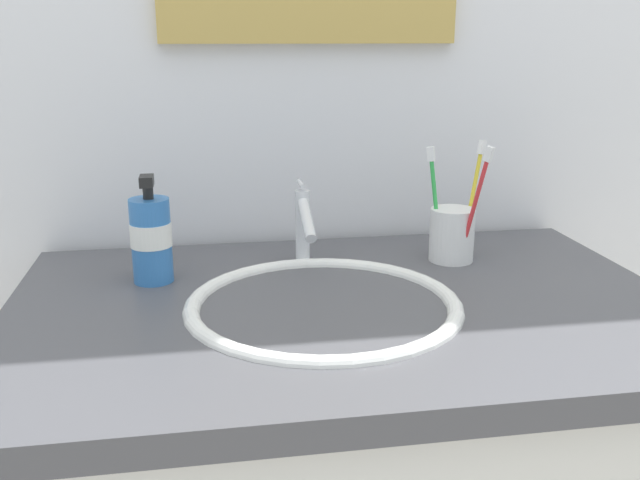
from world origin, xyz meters
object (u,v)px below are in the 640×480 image
toothbrush_yellow (473,191)px  soap_dispenser (151,238)px  faucet (304,223)px  toothbrush_cup (452,235)px  toothbrush_red (476,199)px  toothbrush_green (435,196)px

toothbrush_yellow → soap_dispenser: size_ratio=1.15×
faucet → toothbrush_yellow: 0.30m
toothbrush_cup → toothbrush_red: (0.02, -0.04, 0.07)m
toothbrush_green → toothbrush_red: bearing=-44.5°
toothbrush_green → faucet: bearing=177.3°
toothbrush_cup → toothbrush_green: 0.07m
faucet → soap_dispenser: size_ratio=0.81×
faucet → toothbrush_cup: size_ratio=1.52×
faucet → toothbrush_yellow: toothbrush_yellow is taller
faucet → toothbrush_cup: faucet is taller
toothbrush_green → soap_dispenser: (-0.47, -0.03, -0.04)m
toothbrush_yellow → soap_dispenser: toothbrush_yellow is taller
toothbrush_cup → toothbrush_green: bearing=166.1°
toothbrush_cup → toothbrush_green: size_ratio=0.48×
faucet → toothbrush_green: bearing=-2.7°
toothbrush_cup → toothbrush_yellow: (0.04, 0.02, 0.07)m
toothbrush_green → soap_dispenser: size_ratio=1.11×
toothbrush_yellow → toothbrush_cup: bearing=-153.4°
faucet → toothbrush_red: bearing=-12.7°
faucet → toothbrush_cup: bearing=-4.1°
faucet → toothbrush_red: size_ratio=0.69×
toothbrush_cup → soap_dispenser: 0.50m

